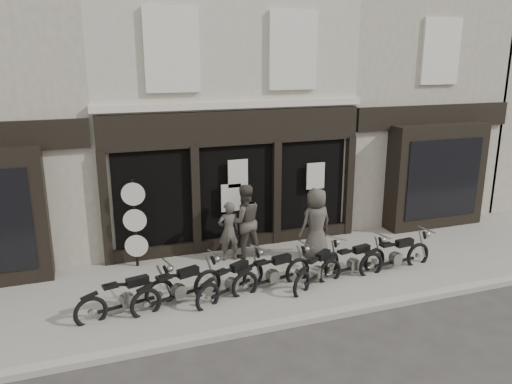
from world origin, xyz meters
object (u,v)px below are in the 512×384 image
object	(u,v)px
motorcycle_4	(318,271)
motorcycle_6	(396,258)
motorcycle_3	(273,275)
man_centre	(244,221)
motorcycle_5	(354,264)
man_left	(229,231)
advert_sign_post	(135,227)
motorcycle_2	(232,283)
motorcycle_1	(179,290)
motorcycle_0	(128,300)
man_right	(316,223)

from	to	relation	value
motorcycle_4	motorcycle_6	bearing A→B (deg)	-32.73
motorcycle_3	man_centre	distance (m)	2.09
motorcycle_5	man_left	xyz separation A→B (m)	(-2.59, 1.89, 0.51)
motorcycle_4	advert_sign_post	xyz separation A→B (m)	(-3.89, 2.37, 0.77)
motorcycle_3	motorcycle_5	xyz separation A→B (m)	(2.10, -0.01, -0.01)
motorcycle_6	motorcycle_3	bearing A→B (deg)	173.10
motorcycle_2	man_left	bearing A→B (deg)	46.90
motorcycle_1	motorcycle_4	bearing A→B (deg)	-19.31
motorcycle_0	advert_sign_post	size ratio (longest dim) A/B	0.88
man_right	advert_sign_post	distance (m)	4.62
motorcycle_1	motorcycle_4	distance (m)	3.28
motorcycle_5	motorcycle_1	bearing A→B (deg)	170.68
motorcycle_0	motorcycle_6	xyz separation A→B (m)	(6.54, 0.01, 0.00)
man_centre	advert_sign_post	xyz separation A→B (m)	(-2.76, 0.28, 0.06)
motorcycle_2	motorcycle_3	distance (m)	1.01
motorcycle_3	man_right	world-z (taller)	man_right
motorcycle_0	motorcycle_2	world-z (taller)	motorcycle_0
motorcycle_3	man_right	size ratio (longest dim) A/B	1.12
motorcycle_5	man_left	world-z (taller)	man_left
motorcycle_0	motorcycle_2	xyz separation A→B (m)	(2.27, 0.01, -0.01)
man_left	man_right	xyz separation A→B (m)	(2.21, -0.57, 0.15)
motorcycle_2	man_right	distance (m)	3.12
motorcycle_2	motorcycle_4	bearing A→B (deg)	-29.54
man_left	motorcycle_2	bearing A→B (deg)	78.01
motorcycle_2	motorcycle_3	world-z (taller)	motorcycle_3
motorcycle_1	motorcycle_5	world-z (taller)	motorcycle_1
motorcycle_3	advert_sign_post	bearing A→B (deg)	129.68
motorcycle_0	advert_sign_post	world-z (taller)	advert_sign_post
man_centre	man_left	bearing A→B (deg)	11.37
motorcycle_4	man_left	size ratio (longest dim) A/B	1.15
motorcycle_2	motorcycle_4	world-z (taller)	motorcycle_2
motorcycle_6	man_centre	world-z (taller)	man_centre
motorcycle_0	man_centre	size ratio (longest dim) A/B	1.07
advert_sign_post	man_right	bearing A→B (deg)	2.57
motorcycle_6	man_left	xyz separation A→B (m)	(-3.76, 1.96, 0.49)
motorcycle_5	motorcycle_6	distance (m)	1.16
motorcycle_6	man_centre	distance (m)	3.95
motorcycle_0	motorcycle_3	bearing A→B (deg)	-11.56
motorcycle_5	motorcycle_6	bearing A→B (deg)	-13.59
man_centre	man_right	distance (m)	1.88
motorcycle_3	motorcycle_6	distance (m)	3.27
motorcycle_2	man_centre	size ratio (longest dim) A/B	0.97
motorcycle_6	man_left	world-z (taller)	man_left
motorcycle_6	advert_sign_post	xyz separation A→B (m)	(-6.07, 2.33, 0.75)
motorcycle_1	motorcycle_2	distance (m)	1.19
motorcycle_5	man_right	world-z (taller)	man_right
motorcycle_2	advert_sign_post	xyz separation A→B (m)	(-1.80, 2.33, 0.76)
motorcycle_1	motorcycle_3	size ratio (longest dim) A/B	1.01
motorcycle_1	man_centre	size ratio (longest dim) A/B	1.08
motorcycle_2	motorcycle_4	distance (m)	2.09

